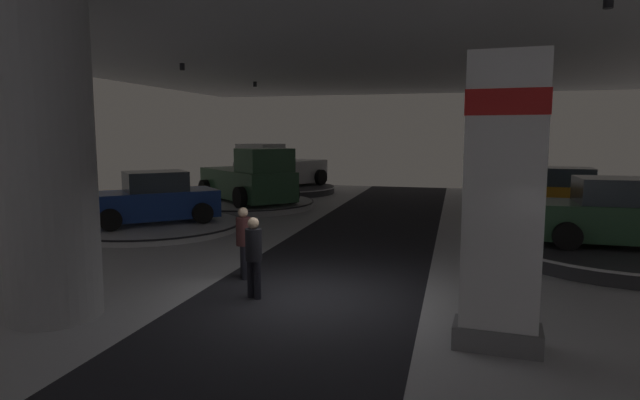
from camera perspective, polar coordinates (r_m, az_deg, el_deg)
The scene contains 18 objects.
ground at distance 10.40m, azimuth -1.34°, elevation -10.68°, with size 24.00×44.00×0.06m.
ceiling_with_spotlights at distance 10.18m, azimuth -1.44°, elevation 20.73°, with size 24.00×44.00×0.39m.
column_left at distance 9.99m, azimuth -27.60°, elevation 3.98°, with size 1.56×1.56×5.50m.
brand_sign_pylon at distance 7.98m, azimuth 19.28°, elevation 0.03°, with size 1.31×0.74×4.32m.
display_platform_mid_right at distance 15.36m, azimuth 29.86°, elevation -4.89°, with size 5.97×5.97×0.37m.
display_car_mid_right at distance 15.20m, azimuth 29.97°, elevation -1.45°, with size 4.27×2.26×1.71m.
display_platform_deep_left at distance 28.37m, azimuth -4.07°, elevation 1.19°, with size 5.68×5.68×0.36m.
pickup_truck_deep_left at distance 28.04m, azimuth -4.52°, elevation 3.37°, with size 4.16×5.70×2.30m.
display_platform_mid_left at distance 18.39m, azimuth -17.76°, elevation -2.65°, with size 5.93×5.93×0.23m.
display_car_mid_left at distance 18.27m, azimuth -17.77°, elevation 0.03°, with size 4.29×4.20×1.71m.
display_platform_far_left at distance 22.91m, azimuth -7.99°, elevation -0.40°, with size 5.83×5.83×0.29m.
pickup_truck_far_left at distance 22.51m, azimuth -7.68°, elevation 2.19°, with size 5.36×5.09×2.30m.
display_platform_far_right at distance 21.29m, azimuth 24.46°, elevation -1.63°, with size 5.70×5.70×0.24m.
display_car_far_right at distance 21.19m, azimuth 24.66°, elevation 0.69°, with size 4.34×2.48×1.71m.
display_platform_deep_right at distance 27.40m, azimuth 20.89°, elevation 0.53°, with size 4.62×4.62×0.37m.
display_car_deep_right at distance 27.28m, azimuth 21.00°, elevation 2.46°, with size 3.26×4.56×1.71m.
visitor_walking_near at distance 10.18m, azimuth -7.23°, elevation -5.69°, with size 0.32×0.32×1.59m.
visitor_walking_far at distance 11.58m, azimuth -8.33°, elevation -4.14°, with size 0.32×0.32×1.59m.
Camera 1 is at (2.73, -9.51, 3.17)m, focal length 29.41 mm.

